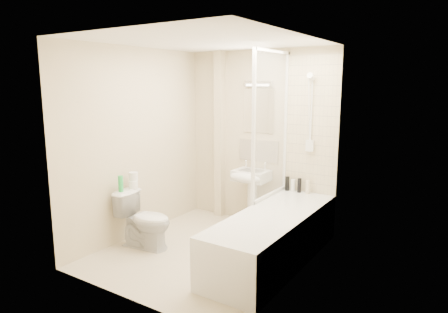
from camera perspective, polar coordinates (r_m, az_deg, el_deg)
The scene contains 24 objects.
floor at distance 4.83m, azimuth -2.33°, elevation -13.42°, with size 2.50×2.50×0.00m, color beige.
wall_back at distance 5.54m, azimuth 5.07°, elevation 2.57°, with size 2.20×0.02×2.40m, color beige.
wall_left at distance 5.19m, azimuth -12.39°, elevation 1.84°, with size 0.02×2.50×2.40m, color beige.
wall_right at distance 3.96m, azimuth 10.65°, elevation -0.74°, with size 0.02×2.50×2.40m, color beige.
ceiling at distance 4.44m, azimuth -2.56°, elevation 16.18°, with size 2.20×2.50×0.02m, color white.
tile_back at distance 5.20m, azimuth 12.39°, elevation 4.34°, with size 0.70×0.01×1.75m, color beige.
tile_right at distance 4.11m, azimuth 11.67°, elevation 2.81°, with size 0.01×2.10×1.75m, color beige.
pipe_boxing at distance 5.80m, azimuth -0.63°, elevation 2.97°, with size 0.12×0.12×2.40m, color beige.
splashback at distance 5.56m, azimuth 4.94°, elevation 0.83°, with size 0.60×0.01×0.30m, color beige.
mirror at distance 5.49m, azimuth 5.02°, elevation 6.49°, with size 0.46×0.01×0.60m, color white.
strip_light at distance 5.46m, azimuth 4.97°, elevation 10.35°, with size 0.42×0.07×0.07m, color silver.
bathtub at distance 4.53m, azimuth 7.07°, elevation -11.22°, with size 0.70×2.10×0.55m.
shower_screen at distance 4.93m, azimuth 6.77°, elevation 4.49°, with size 0.04×0.92×1.80m.
shower_fixture at distance 5.14m, azimuth 12.25°, elevation 5.64°, with size 0.10×0.16×0.99m.
pedestal_sink at distance 5.45m, azimuth 3.75°, elevation -3.67°, with size 0.46×0.45×0.90m.
bottle_black_a at distance 5.36m, azimuth 9.02°, elevation -3.83°, with size 0.06×0.06×0.19m, color black.
bottle_white_a at distance 5.33m, azimuth 9.82°, elevation -4.09°, with size 0.06×0.06×0.16m, color white.
bottle_black_b at distance 5.30m, azimuth 10.71°, elevation -4.07°, with size 0.05×0.05×0.19m, color black.
bottle_blue at distance 5.27m, azimuth 11.84°, elevation -4.56°, with size 0.05×0.05×0.12m, color navy.
bottle_cream at distance 5.26m, azimuth 11.89°, elevation -4.30°, with size 0.06×0.06×0.17m, color beige.
toilet at distance 4.94m, azimuth -11.25°, elevation -8.85°, with size 0.71×0.46×0.68m, color white.
toilet_roll_lower at distance 5.04m, azimuth -12.82°, elevation -3.93°, with size 0.11×0.11×0.09m, color white.
toilet_roll_upper at distance 5.04m, azimuth -12.82°, elevation -2.78°, with size 0.11×0.11×0.11m, color white.
green_bottle at distance 4.90m, azimuth -14.54°, elevation -3.79°, with size 0.06×0.06×0.19m, color green.
Camera 1 is at (2.56, -3.60, 1.96)m, focal length 32.00 mm.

